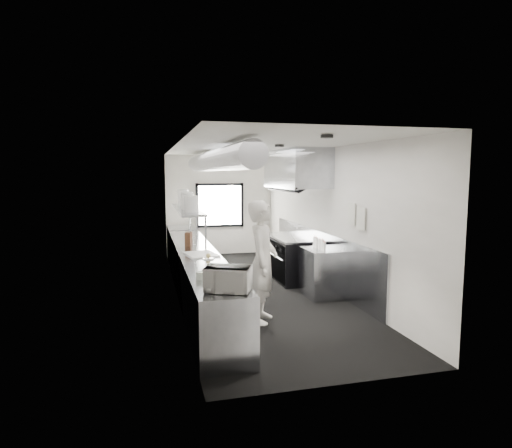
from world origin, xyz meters
TOP-DOWN VIEW (x-y plane):
  - floor at (0.00, 0.00)m, footprint 3.00×8.00m
  - ceiling at (0.00, 0.00)m, footprint 3.00×8.00m
  - wall_back at (0.00, 4.00)m, footprint 3.00×0.02m
  - wall_front at (0.00, -4.00)m, footprint 3.00×0.02m
  - wall_left at (-1.50, 0.00)m, footprint 0.02×8.00m
  - wall_right at (1.50, 0.00)m, footprint 0.02×8.00m
  - wall_cladding at (1.48, 0.30)m, footprint 0.03×5.50m
  - hvac_duct at (-0.70, 0.40)m, footprint 0.40×6.40m
  - service_window at (0.00, 3.96)m, footprint 1.36×0.05m
  - exhaust_hood at (1.10, 0.70)m, footprint 0.81×2.20m
  - prep_counter at (-1.15, -0.50)m, footprint 0.70×6.00m
  - pass_shelf at (-1.19, 1.00)m, footprint 0.45×3.00m
  - range at (1.04, 0.70)m, footprint 0.88×1.60m
  - bottle_station at (1.15, -0.70)m, footprint 0.65×0.80m
  - far_work_table at (-1.15, 3.20)m, footprint 0.70×1.20m
  - notice_sheet_a at (1.47, -1.20)m, footprint 0.02×0.28m
  - notice_sheet_b at (1.47, -1.55)m, footprint 0.02×0.28m
  - line_cook at (-0.31, -1.78)m, footprint 0.69×0.82m
  - microwave at (-1.10, -3.14)m, footprint 0.60×0.54m
  - deli_tub_a at (-1.29, -2.81)m, footprint 0.16×0.16m
  - deli_tub_b at (-1.34, -2.45)m, footprint 0.17×0.17m
  - newspaper at (-1.00, -2.03)m, footprint 0.41×0.45m
  - small_plate at (-1.06, -1.14)m, footprint 0.24×0.24m
  - pastry at (-1.06, -1.14)m, footprint 0.08×0.08m
  - cutting_board at (-1.13, -0.74)m, footprint 0.59×0.72m
  - knife_block at (-1.24, 0.28)m, footprint 0.17×0.26m
  - plate_stack_a at (-1.19, 0.14)m, footprint 0.32×0.32m
  - plate_stack_b at (-1.20, 0.79)m, footprint 0.30×0.30m
  - plate_stack_c at (-1.19, 1.06)m, footprint 0.30×0.30m
  - plate_stack_d at (-1.22, 1.76)m, footprint 0.32×0.32m
  - squeeze_bottle_a at (1.07, -0.95)m, footprint 0.07×0.07m
  - squeeze_bottle_b at (1.08, -0.85)m, footprint 0.08×0.08m
  - squeeze_bottle_c at (1.08, -0.73)m, footprint 0.08×0.08m
  - squeeze_bottle_d at (1.08, -0.57)m, footprint 0.07×0.07m
  - squeeze_bottle_e at (1.09, -0.45)m, footprint 0.07×0.07m

SIDE VIEW (x-z plane):
  - floor at x=0.00m, z-range -0.01..0.01m
  - prep_counter at x=-1.15m, z-range 0.00..0.90m
  - bottle_station at x=1.15m, z-range 0.00..0.90m
  - far_work_table at x=-1.15m, z-range 0.00..0.90m
  - range at x=1.04m, z-range 0.00..0.94m
  - wall_cladding at x=1.48m, z-range 0.00..1.10m
  - newspaper at x=-1.00m, z-range 0.90..0.91m
  - small_plate at x=-1.06m, z-range 0.90..0.92m
  - cutting_board at x=-1.13m, z-range 0.90..0.92m
  - deli_tub_a at x=-1.29m, z-range 0.90..0.99m
  - line_cook at x=-0.31m, z-range 0.00..1.90m
  - deli_tub_b at x=-1.34m, z-range 0.90..1.00m
  - pastry at x=-1.06m, z-range 0.92..1.00m
  - squeeze_bottle_a at x=1.07m, z-range 0.90..1.07m
  - squeeze_bottle_e at x=1.09m, z-range 0.90..1.09m
  - squeeze_bottle_c at x=1.08m, z-range 0.90..1.09m
  - squeeze_bottle_d at x=1.08m, z-range 0.90..1.10m
  - squeeze_bottle_b at x=1.08m, z-range 0.90..1.10m
  - knife_block at x=-1.24m, z-range 0.90..1.16m
  - microwave at x=-1.10m, z-range 0.90..1.20m
  - service_window at x=0.00m, z-range 0.77..2.02m
  - wall_back at x=0.00m, z-range 0.00..2.80m
  - wall_front at x=0.00m, z-range 0.00..2.80m
  - wall_left at x=-1.50m, z-range 0.00..2.80m
  - wall_right at x=1.50m, z-range 0.00..2.80m
  - pass_shelf at x=-1.19m, z-range 1.20..1.88m
  - notice_sheet_b at x=1.47m, z-range 1.36..1.74m
  - notice_sheet_a at x=1.47m, z-range 1.41..1.79m
  - plate_stack_b at x=-1.20m, z-range 1.57..1.87m
  - plate_stack_a at x=-1.19m, z-range 1.57..1.88m
  - plate_stack_c at x=-1.19m, z-range 1.57..1.91m
  - plate_stack_d at x=-1.22m, z-range 1.57..1.94m
  - exhaust_hood at x=1.10m, z-range 1.95..2.83m
  - hvac_duct at x=-0.70m, z-range 2.35..2.75m
  - ceiling at x=0.00m, z-range 2.79..2.80m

